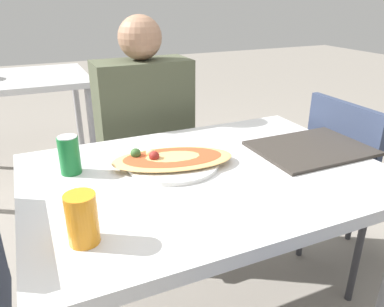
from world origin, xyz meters
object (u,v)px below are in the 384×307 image
object	(u,v)px
dining_table	(207,191)
chair_far_seated	(141,155)
soda_can	(69,155)
chair_side_right	(354,180)
drink_glass	(82,219)
person_seated	(145,124)
pizza_main	(172,160)

from	to	relation	value
dining_table	chair_far_seated	size ratio (longest dim) A/B	1.34
chair_far_seated	soda_can	world-z (taller)	chair_far_seated
chair_side_right	drink_glass	size ratio (longest dim) A/B	6.92
chair_side_right	person_seated	xyz separation A→B (m)	(-0.78, 0.56, 0.20)
dining_table	chair_side_right	xyz separation A→B (m)	(0.77, 0.07, -0.15)
chair_side_right	pizza_main	bearing A→B (deg)	-91.30
pizza_main	soda_can	distance (m)	0.33
person_seated	chair_far_seated	bearing A→B (deg)	-90.00
person_seated	soda_can	bearing A→B (deg)	49.31
chair_far_seated	drink_glass	world-z (taller)	chair_far_seated
pizza_main	soda_can	world-z (taller)	soda_can
person_seated	drink_glass	bearing A→B (deg)	63.92
chair_far_seated	pizza_main	size ratio (longest dim) A/B	1.95
person_seated	soda_can	world-z (taller)	person_seated
chair_side_right	person_seated	size ratio (longest dim) A/B	0.73
pizza_main	drink_glass	world-z (taller)	drink_glass
chair_side_right	pizza_main	size ratio (longest dim) A/B	1.95
chair_far_seated	dining_table	bearing A→B (deg)	91.05
dining_table	pizza_main	distance (m)	0.16
soda_can	drink_glass	world-z (taller)	same
dining_table	drink_glass	bearing A→B (deg)	-152.69
chair_side_right	drink_glass	world-z (taller)	chair_side_right
person_seated	pizza_main	distance (m)	0.54
soda_can	drink_glass	bearing A→B (deg)	-93.35
chair_far_seated	person_seated	xyz separation A→B (m)	(-0.00, -0.11, 0.20)
dining_table	pizza_main	world-z (taller)	pizza_main
dining_table	drink_glass	distance (m)	0.50
chair_side_right	chair_far_seated	bearing A→B (deg)	-130.38
chair_far_seated	chair_side_right	world-z (taller)	same
chair_side_right	dining_table	bearing A→B (deg)	-84.75
dining_table	chair_far_seated	distance (m)	0.75
soda_can	chair_side_right	bearing A→B (deg)	-4.87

